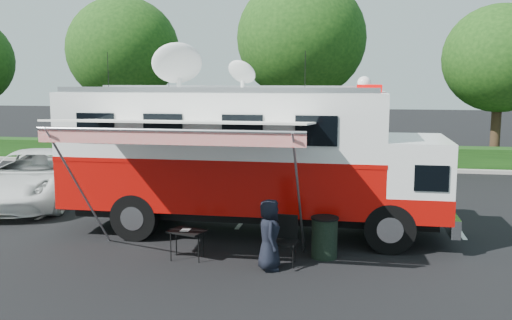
{
  "coord_description": "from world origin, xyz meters",
  "views": [
    {
      "loc": [
        2.65,
        -14.62,
        4.16
      ],
      "look_at": [
        0.0,
        0.5,
        1.9
      ],
      "focal_mm": 40.0,
      "sensor_mm": 36.0,
      "label": 1
    }
  ],
  "objects_px": {
    "white_suv": "(37,203)",
    "command_truck": "(249,156)",
    "folding_table": "(187,233)",
    "trash_bin": "(324,237)"
  },
  "relations": [
    {
      "from": "white_suv",
      "to": "trash_bin",
      "type": "xyz_separation_m",
      "value": [
        9.74,
        -4.14,
        0.48
      ]
    },
    {
      "from": "command_truck",
      "to": "folding_table",
      "type": "height_order",
      "value": "command_truck"
    },
    {
      "from": "folding_table",
      "to": "trash_bin",
      "type": "distance_m",
      "value": 3.16
    },
    {
      "from": "command_truck",
      "to": "white_suv",
      "type": "height_order",
      "value": "command_truck"
    },
    {
      "from": "command_truck",
      "to": "trash_bin",
      "type": "relative_size",
      "value": 10.47
    },
    {
      "from": "folding_table",
      "to": "white_suv",
      "type": "bearing_deg",
      "value": 144.19
    },
    {
      "from": "white_suv",
      "to": "folding_table",
      "type": "distance_m",
      "value": 8.22
    },
    {
      "from": "white_suv",
      "to": "command_truck",
      "type": "bearing_deg",
      "value": -27.92
    },
    {
      "from": "command_truck",
      "to": "trash_bin",
      "type": "xyz_separation_m",
      "value": [
        2.1,
        -1.8,
        -1.58
      ]
    },
    {
      "from": "command_truck",
      "to": "folding_table",
      "type": "relative_size",
      "value": 10.86
    }
  ]
}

